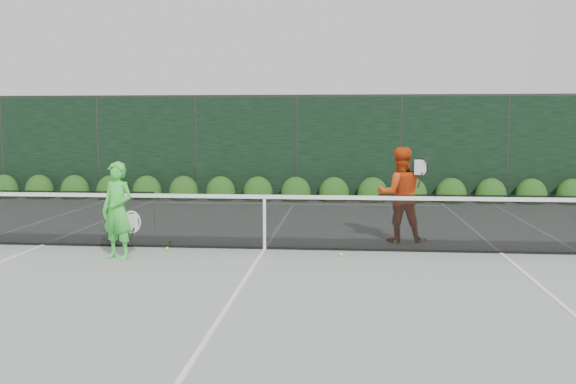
{
  "coord_description": "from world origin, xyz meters",
  "views": [
    {
      "loc": [
        1.43,
        -11.17,
        2.24
      ],
      "look_at": [
        0.39,
        0.3,
        1.0
      ],
      "focal_mm": 40.0,
      "sensor_mm": 36.0,
      "label": 1
    }
  ],
  "objects": [
    {
      "name": "ground",
      "position": [
        0.0,
        0.0,
        0.0
      ],
      "size": [
        80.0,
        80.0,
        0.0
      ],
      "primitive_type": "plane",
      "color": "gray",
      "rests_on": "ground"
    },
    {
      "name": "tennis_net",
      "position": [
        -0.02,
        0.0,
        0.53
      ],
      "size": [
        12.9,
        0.1,
        1.07
      ],
      "color": "black",
      "rests_on": "ground"
    },
    {
      "name": "player_woman",
      "position": [
        -2.32,
        -0.99,
        0.8
      ],
      "size": [
        0.7,
        0.57,
        1.61
      ],
      "rotation": [
        0.0,
        0.0,
        -0.36
      ],
      "color": "#3ED540",
      "rests_on": "ground"
    },
    {
      "name": "player_man",
      "position": [
        2.45,
        1.0,
        0.9
      ],
      "size": [
        0.97,
        0.78,
        1.8
      ],
      "rotation": [
        0.0,
        0.0,
        3.26
      ],
      "color": "#D24011",
      "rests_on": "ground"
    },
    {
      "name": "court_lines",
      "position": [
        0.0,
        0.0,
        0.01
      ],
      "size": [
        11.03,
        23.83,
        0.01
      ],
      "color": "white",
      "rests_on": "ground"
    },
    {
      "name": "windscreen_fence",
      "position": [
        0.0,
        -2.71,
        1.51
      ],
      "size": [
        32.0,
        21.07,
        3.06
      ],
      "color": "black",
      "rests_on": "ground"
    },
    {
      "name": "hedge_row",
      "position": [
        -0.0,
        7.15,
        0.23
      ],
      "size": [
        31.66,
        0.65,
        0.94
      ],
      "color": "#0E340E",
      "rests_on": "ground"
    },
    {
      "name": "tennis_balls",
      "position": [
        0.63,
        0.28,
        0.03
      ],
      "size": [
        4.85,
        1.64,
        0.07
      ],
      "color": "#BBE933",
      "rests_on": "ground"
    }
  ]
}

